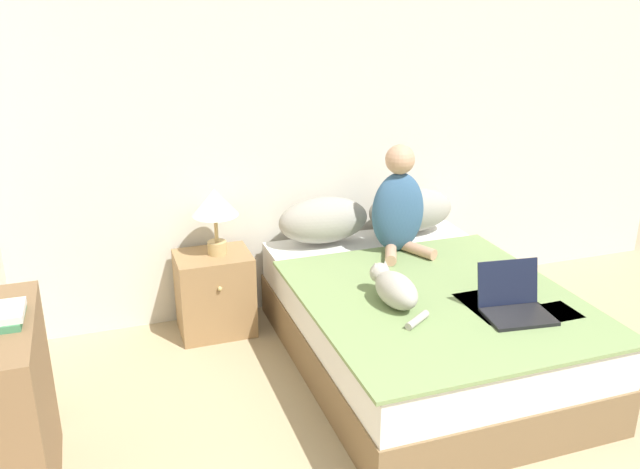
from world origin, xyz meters
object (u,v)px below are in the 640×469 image
table_lamp (215,206)px  cat_tabby (394,288)px  pillow_near (323,220)px  pillow_far (411,210)px  nightstand (215,293)px  bookshelf (18,412)px  laptop_open (515,304)px  bed (421,325)px  person_sitting (398,207)px

table_lamp → cat_tabby: bearing=-52.7°
pillow_near → pillow_far: bearing=0.0°
nightstand → bookshelf: (-1.06, -1.20, 0.16)m
laptop_open → table_lamp: 1.83m
nightstand → table_lamp: size_ratio=1.27×
pillow_far → nightstand: size_ratio=1.13×
bed → person_sitting: person_sitting is taller
pillow_far → laptop_open: (-0.05, -1.29, -0.10)m
bed → nightstand: nightstand is taller
pillow_near → pillow_far: 0.62m
pillow_far → person_sitting: person_sitting is taller
nightstand → bookshelf: bookshelf is taller
pillow_far → nightstand: bearing=-179.6°
pillow_near → table_lamp: (-0.70, -0.00, 0.17)m
laptop_open → bookshelf: bearing=-174.7°
person_sitting → bookshelf: 2.39m
bed → person_sitting: 0.75m
person_sitting → laptop_open: bearing=-79.0°
person_sitting → cat_tabby: 0.79m
person_sitting → table_lamp: bearing=164.8°
laptop_open → table_lamp: table_lamp is taller
nightstand → table_lamp: 0.58m
cat_tabby → laptop_open: bearing=-123.8°
pillow_near → person_sitting: size_ratio=0.88×
bed → cat_tabby: cat_tabby is taller
pillow_far → table_lamp: (-1.32, -0.00, 0.17)m
pillow_near → table_lamp: size_ratio=1.43×
laptop_open → bookshelf: bookshelf is taller
person_sitting → bookshelf: bearing=-157.2°
cat_tabby → nightstand: bearing=34.6°
pillow_near → nightstand: size_ratio=1.13×
table_lamp → bookshelf: bearing=-132.0°
cat_tabby → bookshelf: 1.86m
cat_tabby → laptop_open: (0.53, -0.30, -0.04)m
table_lamp → bookshelf: (-1.09, -1.21, -0.42)m
bed → pillow_near: size_ratio=3.27×
cat_tabby → person_sitting: bearing=-30.5°
cat_tabby → nightstand: size_ratio=0.99×
laptop_open → bookshelf: size_ratio=0.43×
pillow_near → nightstand: (-0.73, -0.01, -0.40)m
pillow_near → laptop_open: pillow_near is taller
pillow_far → bookshelf: 2.71m
person_sitting → table_lamp: person_sitting is taller
person_sitting → nightstand: bearing=165.5°
bookshelf → pillow_near: bearing=34.1°
bed → person_sitting: size_ratio=2.87×
pillow_far → table_lamp: bearing=-179.8°
cat_tabby → laptop_open: 0.61m
nightstand → person_sitting: bearing=-14.5°
laptop_open → bed: bearing=125.9°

